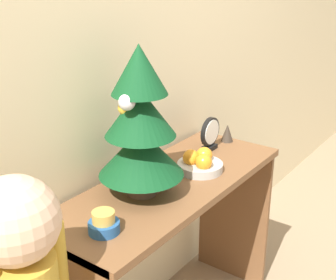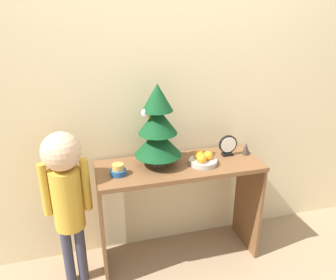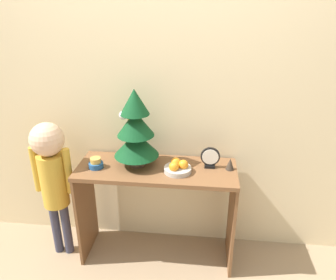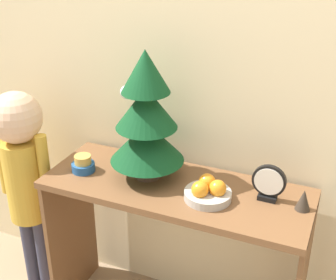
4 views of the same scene
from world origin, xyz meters
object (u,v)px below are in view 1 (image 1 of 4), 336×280
(fruit_bowl, at_px, (200,163))
(figurine, at_px, (227,133))
(mini_tree, at_px, (140,125))
(singing_bowl, at_px, (104,224))
(desk_clock, at_px, (210,134))

(fruit_bowl, bearing_deg, figurine, 11.39)
(mini_tree, bearing_deg, singing_bowl, -165.80)
(fruit_bowl, height_order, figurine, fruit_bowl)
(mini_tree, bearing_deg, figurine, 0.42)
(singing_bowl, bearing_deg, mini_tree, 14.20)
(fruit_bowl, height_order, desk_clock, desk_clock)
(mini_tree, bearing_deg, fruit_bowl, -12.77)
(figurine, bearing_deg, mini_tree, -179.58)
(mini_tree, distance_m, desk_clock, 0.55)
(mini_tree, distance_m, figurine, 0.69)
(fruit_bowl, distance_m, figurine, 0.36)
(mini_tree, xyz_separation_m, desk_clock, (0.51, 0.02, -0.19))
(figurine, bearing_deg, fruit_bowl, -168.61)
(fruit_bowl, bearing_deg, mini_tree, 167.23)
(mini_tree, height_order, fruit_bowl, mini_tree)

